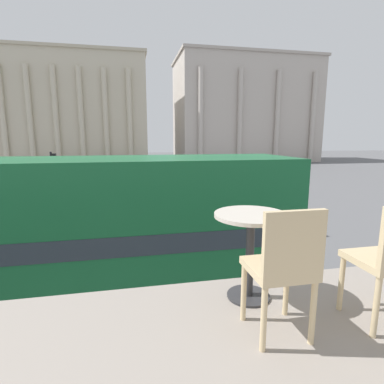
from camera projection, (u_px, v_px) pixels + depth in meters
name	position (u px, v px, depth m)	size (l,w,h in m)	color
double_decker_bus	(70.00, 238.00, 7.20)	(11.00, 2.69, 4.30)	black
cafe_dining_table	(250.00, 237.00, 2.45)	(0.60, 0.60, 0.73)	#2D2D30
cafe_chair_0	(283.00, 266.00, 1.94)	(0.40, 0.40, 0.91)	#D1B789
plaza_building_left	(64.00, 110.00, 56.56)	(30.95, 14.45, 19.96)	beige
plaza_building_right	(244.00, 111.00, 63.62)	(28.78, 16.37, 20.85)	#BCB2A8
traffic_light_near	(259.00, 184.00, 14.40)	(0.42, 0.24, 3.99)	black
traffic_light_mid	(54.00, 175.00, 17.95)	(0.42, 0.24, 3.97)	black
car_white	(96.00, 180.00, 29.75)	(4.20, 1.93, 1.35)	black
pedestrian_blue	(80.00, 175.00, 30.79)	(0.32, 0.32, 1.82)	#282B33
pedestrian_black	(16.00, 196.00, 19.90)	(0.32, 0.32, 1.70)	#282B33
pedestrian_olive	(156.00, 173.00, 33.93)	(0.32, 0.32, 1.62)	#282B33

